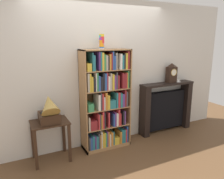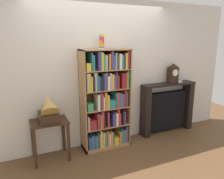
{
  "view_description": "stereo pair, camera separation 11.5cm",
  "coord_description": "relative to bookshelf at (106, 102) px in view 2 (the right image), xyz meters",
  "views": [
    {
      "loc": [
        -1.5,
        -3.23,
        1.9
      ],
      "look_at": [
        0.13,
        0.07,
        1.05
      ],
      "focal_mm": 34.57,
      "sensor_mm": 36.0,
      "label": 1
    },
    {
      "loc": [
        -1.4,
        -3.28,
        1.9
      ],
      "look_at": [
        0.13,
        0.07,
        1.05
      ],
      "focal_mm": 34.57,
      "sensor_mm": 36.0,
      "label": 2
    }
  ],
  "objects": [
    {
      "name": "ground_plane",
      "position": [
        -0.0,
        -0.06,
        -0.85
      ],
      "size": [
        8.23,
        6.4,
        0.02
      ],
      "primitive_type": "cube",
      "color": "brown"
    },
    {
      "name": "wall_back",
      "position": [
        0.21,
        0.23,
        0.46
      ],
      "size": [
        5.23,
        0.08,
        2.6
      ],
      "primitive_type": "cube",
      "color": "silver",
      "rests_on": "ground"
    },
    {
      "name": "bookshelf",
      "position": [
        0.0,
        0.0,
        0.0
      ],
      "size": [
        0.84,
        0.36,
        1.75
      ],
      "color": "#A87A4C",
      "rests_on": "ground"
    },
    {
      "name": "cup_stack",
      "position": [
        -0.04,
        0.06,
        1.02
      ],
      "size": [
        0.09,
        0.09,
        0.24
      ],
      "color": "white",
      "rests_on": "bookshelf"
    },
    {
      "name": "side_table_left",
      "position": [
        -0.98,
        -0.03,
        -0.36
      ],
      "size": [
        0.57,
        0.44,
        0.65
      ],
      "color": "#382316",
      "rests_on": "ground"
    },
    {
      "name": "gramophone",
      "position": [
        -0.98,
        -0.08,
        0.02
      ],
      "size": [
        0.3,
        0.48,
        0.51
      ],
      "color": "#382316",
      "rests_on": "side_table_left"
    },
    {
      "name": "fireplace_mantel",
      "position": [
        1.41,
        0.09,
        -0.33
      ],
      "size": [
        1.2,
        0.25,
        1.04
      ],
      "color": "black",
      "rests_on": "ground"
    },
    {
      "name": "mantel_clock",
      "position": [
        1.5,
        0.06,
        0.4
      ],
      "size": [
        0.19,
        0.15,
        0.4
      ],
      "color": "black",
      "rests_on": "fireplace_mantel"
    },
    {
      "name": "teacup_with_saucer",
      "position": [
        1.67,
        0.07,
        0.22
      ],
      "size": [
        0.15,
        0.15,
        0.06
      ],
      "color": "white",
      "rests_on": "fireplace_mantel"
    }
  ]
}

